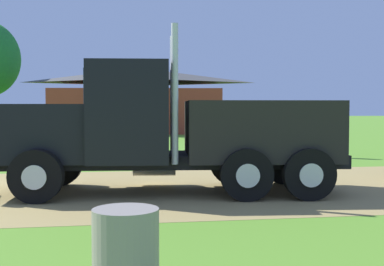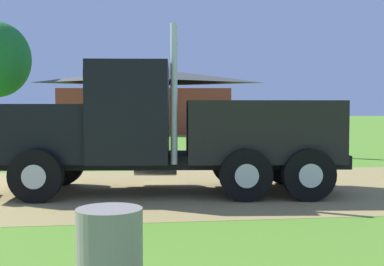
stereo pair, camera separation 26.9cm
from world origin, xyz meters
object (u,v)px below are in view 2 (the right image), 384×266
Objects in this scene: visitor_far_side at (338,134)px; shed_building at (148,101)px; truck_foreground_white at (168,132)px; steel_barrel at (110,257)px.

visitor_far_side is 22.16m from shed_building.
truck_foreground_white is 28.11m from shed_building.
steel_barrel is 0.07× the size of shed_building.
visitor_far_side reaches higher than steel_barrel.
shed_building is at bearing 105.78° from visitor_far_side.
visitor_far_side is at bearing 58.96° from steel_barrel.
visitor_far_side is at bearing -74.22° from shed_building.
shed_building is (1.88, 34.40, 1.90)m from steel_barrel.
truck_foreground_white reaches higher than visitor_far_side.
truck_foreground_white reaches higher than steel_barrel.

